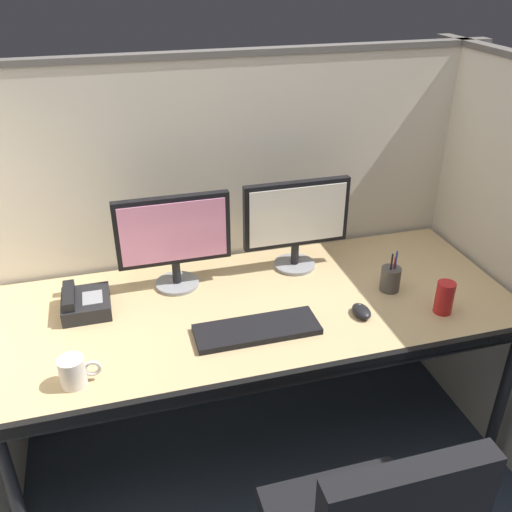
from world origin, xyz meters
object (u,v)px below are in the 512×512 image
object	(u,v)px
keyboard_main	(257,329)
pen_cup	(390,279)
computer_mouse	(361,311)
desk_phone	(84,303)
desk	(260,317)
monitor_left	(174,236)
coffee_mug	(74,372)
soda_can	(444,298)
monitor_right	(296,219)

from	to	relation	value
keyboard_main	pen_cup	distance (m)	0.58
computer_mouse	desk_phone	world-z (taller)	desk_phone
desk	monitor_left	size ratio (longest dim) A/B	4.42
keyboard_main	computer_mouse	bearing A→B (deg)	-0.54
coffee_mug	soda_can	distance (m)	1.28
desk	soda_can	size ratio (longest dim) A/B	15.57
keyboard_main	desk_phone	distance (m)	0.64
computer_mouse	coffee_mug	distance (m)	1.00
desk	soda_can	bearing A→B (deg)	-18.50
keyboard_main	computer_mouse	xyz separation A→B (m)	(0.39, -0.00, 0.01)
monitor_right	monitor_left	bearing A→B (deg)	-178.04
coffee_mug	pen_cup	size ratio (longest dim) A/B	0.75
desk	coffee_mug	xyz separation A→B (m)	(-0.66, -0.25, 0.10)
desk	desk_phone	bearing A→B (deg)	166.80
monitor_left	keyboard_main	distance (m)	0.48
monitor_right	pen_cup	size ratio (longest dim) A/B	2.54
computer_mouse	monitor_right	bearing A→B (deg)	106.23
soda_can	keyboard_main	bearing A→B (deg)	174.72
desk	keyboard_main	world-z (taller)	keyboard_main
monitor_right	pen_cup	world-z (taller)	monitor_right
coffee_mug	monitor_left	bearing A→B (deg)	51.39
keyboard_main	computer_mouse	world-z (taller)	computer_mouse
monitor_left	pen_cup	xyz separation A→B (m)	(0.78, -0.25, -0.17)
pen_cup	monitor_right	bearing A→B (deg)	137.42
computer_mouse	coffee_mug	size ratio (longest dim) A/B	0.76
desk_phone	pen_cup	xyz separation A→B (m)	(1.13, -0.17, 0.02)
monitor_left	keyboard_main	world-z (taller)	monitor_left
desk	desk_phone	world-z (taller)	desk_phone
desk_phone	desk	bearing A→B (deg)	-13.20
soda_can	pen_cup	size ratio (longest dim) A/B	0.72
desk_phone	soda_can	bearing A→B (deg)	-15.90
monitor_right	computer_mouse	xyz separation A→B (m)	(0.12, -0.40, -0.20)
desk_phone	computer_mouse	bearing A→B (deg)	-17.21
desk_phone	pen_cup	world-z (taller)	pen_cup
monitor_left	desk_phone	world-z (taller)	monitor_left
coffee_mug	soda_can	world-z (taller)	soda_can
soda_can	computer_mouse	bearing A→B (deg)	168.53
monitor_left	soda_can	xyz separation A→B (m)	(0.90, -0.44, -0.15)
monitor_left	desk	bearing A→B (deg)	-40.20
computer_mouse	desk_phone	size ratio (longest dim) A/B	0.51
monitor_left	coffee_mug	xyz separation A→B (m)	(-0.38, -0.48, -0.17)
keyboard_main	soda_can	bearing A→B (deg)	-5.28
coffee_mug	soda_can	size ratio (longest dim) A/B	1.03
desk_phone	pen_cup	bearing A→B (deg)	-8.42
desk_phone	monitor_right	bearing A→B (deg)	6.90
desk	desk_phone	size ratio (longest dim) A/B	10.00
keyboard_main	desk_phone	world-z (taller)	desk_phone
computer_mouse	pen_cup	size ratio (longest dim) A/B	0.57
monitor_right	soda_can	xyz separation A→B (m)	(0.41, -0.46, -0.15)
soda_can	pen_cup	world-z (taller)	pen_cup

